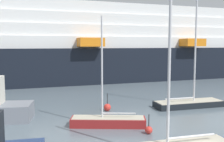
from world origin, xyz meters
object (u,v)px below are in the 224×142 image
at_px(sailboat_1, 189,101).
at_px(channel_buoy_1, 149,130).
at_px(channel_buoy_0, 107,107).
at_px(sailboat_2, 108,120).
at_px(cruise_ship, 126,47).

height_order(sailboat_1, channel_buoy_1, sailboat_1).
relative_size(channel_buoy_0, channel_buoy_1, 1.20).
bearing_deg(channel_buoy_1, sailboat_2, 134.04).
xyz_separation_m(sailboat_1, channel_buoy_0, (-8.38, 0.68, -0.21)).
distance_m(sailboat_2, cruise_ship, 30.62).
distance_m(channel_buoy_0, channel_buoy_1, 7.04).
bearing_deg(sailboat_2, cruise_ship, -94.22).
xyz_separation_m(sailboat_2, channel_buoy_1, (2.35, -2.43, -0.18)).
bearing_deg(sailboat_2, sailboat_1, -140.88).
height_order(sailboat_2, cruise_ship, cruise_ship).
bearing_deg(channel_buoy_0, sailboat_1, -4.66).
height_order(sailboat_1, cruise_ship, cruise_ship).
bearing_deg(sailboat_2, channel_buoy_1, 151.23).
xyz_separation_m(channel_buoy_0, cruise_ship, (9.88, 23.55, 5.56)).
bearing_deg(sailboat_1, channel_buoy_1, -139.00).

